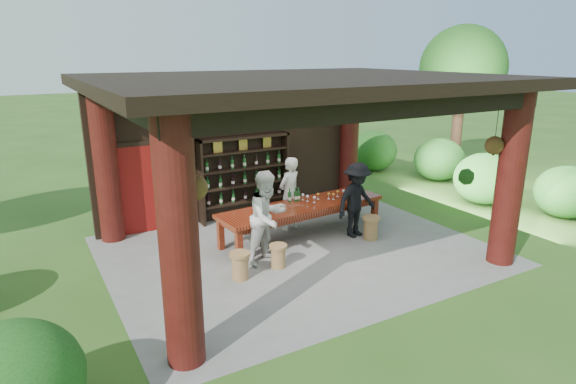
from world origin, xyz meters
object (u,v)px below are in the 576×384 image
stool_far_left (240,265)px  guest_woman (268,217)px  tasting_table (302,209)px  host (289,194)px  guest_man (357,200)px  wine_shelf (245,177)px  stool_near_right (371,227)px  stool_near_left (278,255)px  napkin_basket (278,209)px

stool_far_left → guest_woman: guest_woman is taller
tasting_table → guest_woman: bearing=-148.9°
host → guest_man: size_ratio=1.01×
wine_shelf → stool_near_right: bearing=-57.2°
stool_near_right → stool_near_left: bearing=-173.9°
stool_near_right → stool_far_left: 3.27m
stool_far_left → tasting_table: bearing=30.2°
stool_near_right → napkin_basket: size_ratio=1.96×
wine_shelf → tasting_table: bearing=-74.7°
stool_near_left → stool_near_right: 2.45m
wine_shelf → tasting_table: 1.96m
guest_man → stool_near_right: bearing=-70.0°
wine_shelf → stool_near_left: size_ratio=5.08×
wine_shelf → tasting_table: (0.51, -1.85, -0.38)m
stool_far_left → guest_man: guest_man is taller
guest_woman → napkin_basket: size_ratio=6.94×
host → tasting_table: bearing=68.1°
wine_shelf → stool_near_left: bearing=-103.3°
stool_far_left → guest_man: bearing=11.9°
napkin_basket → host: bearing=47.1°
tasting_table → stool_near_right: 1.53m
stool_near_right → guest_woman: 2.55m
stool_near_left → napkin_basket: bearing=61.1°
stool_near_right → napkin_basket: 2.11m
stool_near_left → guest_man: (2.26, 0.57, 0.59)m
stool_near_left → tasting_table: bearing=42.4°
wine_shelf → napkin_basket: size_ratio=8.83×
stool_near_right → guest_man: guest_man is taller
stool_near_left → wine_shelf: bearing=76.7°
stool_near_left → stool_near_right: size_ratio=0.89×
host → guest_woman: (-1.25, -1.33, 0.06)m
stool_near_left → stool_far_left: (-0.82, -0.08, 0.03)m
stool_near_right → stool_far_left: stool_near_right is taller
stool_near_right → guest_man: size_ratio=0.31×
host → guest_woman: guest_woman is taller
guest_woman → guest_man: size_ratio=1.09×
wine_shelf → stool_near_left: wine_shelf is taller
stool_far_left → guest_woman: (0.79, 0.43, 0.64)m
guest_man → host: bearing=123.6°
host → guest_woman: size_ratio=0.93×
wine_shelf → host: bearing=-67.6°
stool_near_left → stool_far_left: stool_far_left is taller
guest_woman → napkin_basket: 0.79m
guest_man → stool_far_left: bearing=-177.5°
tasting_table → host: host is taller
stool_near_left → guest_man: 2.40m
stool_near_left → stool_far_left: 0.82m
stool_far_left → host: size_ratio=0.30×
wine_shelf → host: size_ratio=1.37×
host → stool_near_left: bearing=33.6°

